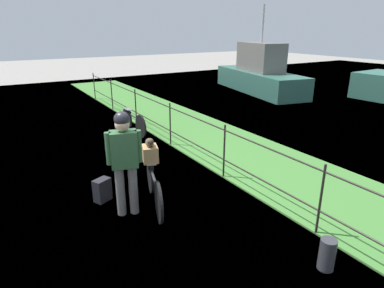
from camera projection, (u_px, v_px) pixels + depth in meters
ground_plane at (117, 206)px, 5.53m from camera, size 60.00×60.00×0.00m
grass_strip at (267, 165)px, 7.18m from camera, size 27.00×2.40×0.03m
iron_fence at (224, 147)px, 6.39m from camera, size 18.04×0.04×1.09m
bicycle_main at (154, 186)px, 5.48m from camera, size 1.60×0.53×0.65m
wooden_crate at (150, 154)px, 5.67m from camera, size 0.39×0.34×0.27m
terrier_dog at (150, 142)px, 5.57m from camera, size 0.32×0.22×0.18m
cyclist_person at (124, 155)px, 5.00m from camera, size 0.37×0.52×1.68m
backpack_on_paving at (102, 190)px, 5.66m from camera, size 0.28×0.33×0.40m
mooring_bollard at (327, 254)px, 4.04m from camera, size 0.20×0.20×0.41m
bicycle_parked at (133, 122)px, 9.29m from camera, size 1.62×0.16×0.63m
moored_boat_mid at (259, 74)px, 15.30m from camera, size 5.85×2.74×3.81m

